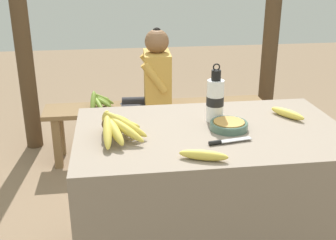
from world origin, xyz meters
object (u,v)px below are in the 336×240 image
loose_banana_side (287,113)px  seated_vendor (151,85)px  wooden_bench (157,113)px  banana_bunch_green (98,100)px  loose_banana_front (204,155)px  water_bottle (215,99)px  banana_bunch_ripe (116,124)px  knife (224,141)px  serving_bowl (229,125)px

loose_banana_side → seated_vendor: (-0.57, 1.27, -0.19)m
wooden_bench → banana_bunch_green: (-0.46, -0.00, 0.14)m
loose_banana_front → banana_bunch_green: bearing=105.1°
water_bottle → loose_banana_side: (0.38, -0.01, -0.09)m
banana_bunch_ripe → knife: bearing=-14.6°
loose_banana_side → water_bottle: bearing=179.1°
knife → seated_vendor: bearing=85.9°
seated_vendor → banana_bunch_green: seated_vendor is taller
knife → banana_bunch_green: bearing=100.1°
banana_bunch_ripe → seated_vendor: size_ratio=0.32×
wooden_bench → seated_vendor: seated_vendor is taller
water_bottle → seated_vendor: (-0.19, 1.27, -0.29)m
banana_bunch_ripe → loose_banana_side: (0.87, 0.15, -0.05)m
banana_bunch_ripe → water_bottle: size_ratio=1.18×
loose_banana_front → knife: bearing=49.7°
banana_bunch_ripe → seated_vendor: bearing=78.4°
banana_bunch_green → water_bottle: bearing=-64.7°
banana_bunch_ripe → banana_bunch_green: 1.50m
banana_bunch_ripe → serving_bowl: 0.53m
water_bottle → serving_bowl: bearing=-71.3°
serving_bowl → banana_bunch_green: 1.59m
knife → banana_bunch_green: (-0.59, 1.57, -0.29)m
water_bottle → wooden_bench: 1.41m
wooden_bench → loose_banana_side: bearing=-68.0°
water_bottle → knife: 0.30m
loose_banana_side → seated_vendor: bearing=114.3°
seated_vendor → wooden_bench: bearing=-144.7°
loose_banana_side → banana_bunch_green: bearing=127.3°
knife → wooden_bench: 1.64m
water_bottle → wooden_bench: bearing=96.5°
banana_bunch_ripe → knife: (0.46, -0.12, -0.06)m
serving_bowl → wooden_bench: serving_bowl is taller
water_bottle → loose_banana_side: water_bottle is taller
banana_bunch_ripe → banana_bunch_green: size_ratio=1.07×
banana_bunch_green → loose_banana_front: bearing=-74.9°
water_bottle → seated_vendor: size_ratio=0.27×
knife → seated_vendor: seated_vendor is taller
banana_bunch_ripe → loose_banana_front: (0.34, -0.27, -0.05)m
banana_bunch_green → seated_vendor: bearing=-3.8°
wooden_bench → seated_vendor: bearing=-147.7°
loose_banana_front → wooden_bench: (0.00, 1.72, -0.44)m
seated_vendor → banana_bunch_green: 0.43m
knife → wooden_bench: bearing=84.1°
serving_bowl → water_bottle: (-0.04, 0.12, 0.09)m
banana_bunch_ripe → banana_bunch_green: (-0.13, 1.45, -0.35)m
water_bottle → banana_bunch_green: bearing=115.3°
serving_bowl → water_bottle: bearing=108.7°
water_bottle → wooden_bench: size_ratio=0.16×
banana_bunch_ripe → water_bottle: (0.49, 0.16, 0.04)m
serving_bowl → loose_banana_front: loose_banana_front is taller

